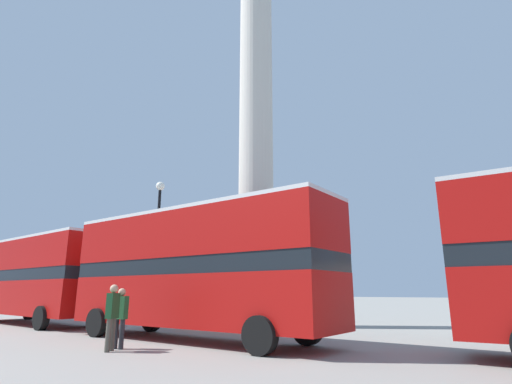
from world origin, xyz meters
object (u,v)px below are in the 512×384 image
object	(u,v)px
bus_a	(195,267)
monument_column	(256,169)
pedestrian_by_plinth	(112,313)
pedestrian_near_lamp	(120,315)
bus_c	(39,276)
street_lamp	(157,242)

from	to	relation	value
bus_a	monument_column	bearing A→B (deg)	106.06
pedestrian_by_plinth	monument_column	bearing A→B (deg)	160.37
bus_a	pedestrian_near_lamp	size ratio (longest dim) A/B	6.26
monument_column	bus_c	world-z (taller)	monument_column
pedestrian_near_lamp	pedestrian_by_plinth	size ratio (longest dim) A/B	0.94
bus_a	bus_c	world-z (taller)	bus_a
pedestrian_by_plinth	bus_a	bearing A→B (deg)	148.40
bus_c	street_lamp	xyz separation A→B (m)	(6.56, 1.86, 1.51)
bus_c	street_lamp	world-z (taller)	street_lamp
monument_column	pedestrian_by_plinth	distance (m)	11.30
bus_a	pedestrian_near_lamp	world-z (taller)	bus_a
bus_a	pedestrian_near_lamp	xyz separation A→B (m)	(-0.49, -2.63, -1.47)
monument_column	pedestrian_by_plinth	size ratio (longest dim) A/B	12.35
bus_a	street_lamp	distance (m)	5.77
bus_a	street_lamp	bearing A→B (deg)	154.36
bus_c	monument_column	bearing A→B (deg)	32.06
street_lamp	pedestrian_by_plinth	xyz separation A→B (m)	(4.61, -5.78, -2.84)
bus_c	street_lamp	distance (m)	6.98
monument_column	bus_c	xyz separation A→B (m)	(-10.10, -5.08, -5.41)
bus_a	street_lamp	size ratio (longest dim) A/B	1.54
monument_column	bus_c	bearing A→B (deg)	-153.31
bus_a	bus_c	size ratio (longest dim) A/B	1.00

